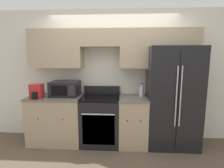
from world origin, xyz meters
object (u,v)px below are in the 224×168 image
Objects in this scene: refrigerator at (172,97)px; bottle at (142,91)px; microwave at (65,89)px; oven_range at (101,120)px.

refrigerator reaches higher than bottle.
refrigerator is 3.51× the size of microwave.
oven_range is 0.92m from microwave.
refrigerator is 0.58m from bottle.
oven_range is 0.58× the size of refrigerator.
microwave reaches higher than oven_range.
microwave is at bearing 179.48° from refrigerator.
oven_range is at bearing -178.51° from refrigerator.
microwave reaches higher than bottle.
oven_range is at bearing -173.42° from bottle.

